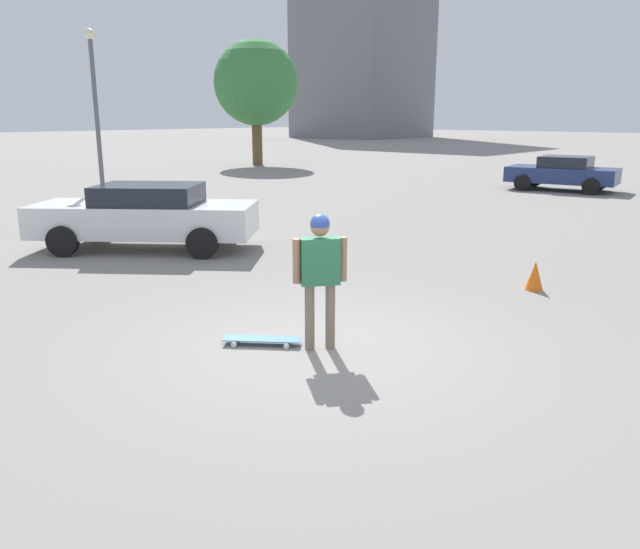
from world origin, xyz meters
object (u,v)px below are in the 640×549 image
Objects in this scene: traffic_cone at (535,276)px; person at (320,265)px; car_parked_far at (563,172)px; car_parked_near at (146,215)px; skateboard at (262,339)px.

person is at bearing 78.49° from traffic_cone.
traffic_cone is at bearing 100.42° from car_parked_far.
traffic_cone is (-7.79, -2.40, -0.50)m from car_parked_near.
car_parked_far reaches higher than skateboard.
car_parked_far is at bearing -136.59° from car_parked_near.
car_parked_near is 1.13× the size of car_parked_far.
traffic_cone is at bearing 159.39° from car_parked_near.
traffic_cone is at bearing 26.26° from person.
traffic_cone is (-5.13, 14.69, -0.45)m from car_parked_far.
person reaches higher than traffic_cone.
person reaches higher than skateboard.
traffic_cone is (-1.56, -4.84, 0.18)m from skateboard.
car_parked_near is at bearing 111.23° from person.
car_parked_far is 8.64× the size of traffic_cone.
person reaches higher than car_parked_near.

